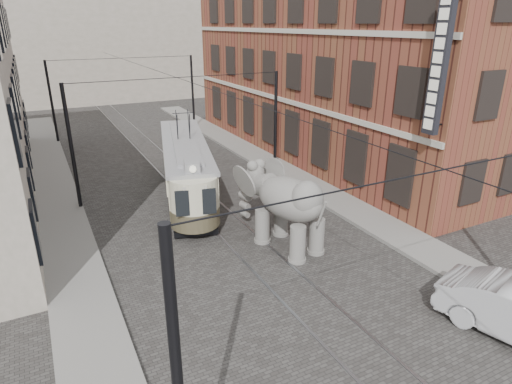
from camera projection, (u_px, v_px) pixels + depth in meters
ground at (238, 235)px, 18.50m from camera, size 120.00×120.00×0.00m
tram_rails at (238, 235)px, 18.49m from camera, size 1.54×80.00×0.02m
sidewalk_right at (350, 208)px, 21.02m from camera, size 2.00×60.00×0.15m
sidewalk_left at (75, 270)px, 15.71m from camera, size 2.00×60.00×0.15m
brick_building at (330, 63)px, 28.46m from camera, size 8.00×26.00×12.00m
distant_block at (88, 36)px, 49.10m from camera, size 28.00×10.00×14.00m
catenary at (190, 141)px, 21.47m from camera, size 11.00×30.20×6.00m
tram at (185, 154)px, 22.32m from camera, size 4.88×11.04×4.30m
elephant at (289, 210)px, 16.94m from camera, size 3.96×5.76×3.22m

